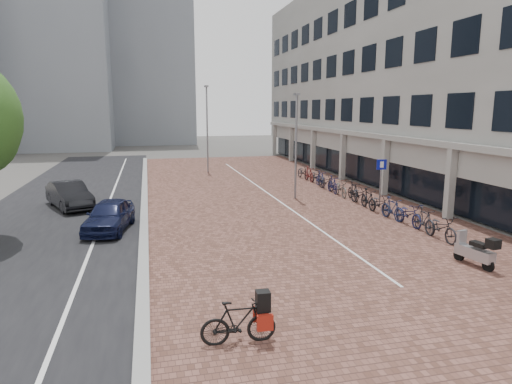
{
  "coord_description": "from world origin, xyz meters",
  "views": [
    {
      "loc": [
        -4.8,
        -14.01,
        5.14
      ],
      "look_at": [
        0.0,
        6.0,
        1.3
      ],
      "focal_mm": 31.72,
      "sensor_mm": 36.0,
      "label": 1
    }
  ],
  "objects_px": {
    "scooter_front": "(475,250)",
    "parking_sign": "(381,175)",
    "car_navy": "(109,215)",
    "hero_bike": "(238,322)",
    "car_dark": "(69,195)"
  },
  "relations": [
    {
      "from": "hero_bike",
      "to": "parking_sign",
      "type": "xyz_separation_m",
      "value": [
        9.93,
        11.97,
        1.18
      ]
    },
    {
      "from": "parking_sign",
      "to": "scooter_front",
      "type": "bearing_deg",
      "value": -93.55
    },
    {
      "from": "scooter_front",
      "to": "parking_sign",
      "type": "bearing_deg",
      "value": 71.21
    },
    {
      "from": "car_navy",
      "to": "scooter_front",
      "type": "relative_size",
      "value": 2.42
    },
    {
      "from": "car_dark",
      "to": "parking_sign",
      "type": "relative_size",
      "value": 1.65
    },
    {
      "from": "car_dark",
      "to": "car_navy",
      "type": "bearing_deg",
      "value": -88.81
    },
    {
      "from": "car_navy",
      "to": "scooter_front",
      "type": "xyz_separation_m",
      "value": [
        11.98,
        -7.38,
        -0.11
      ]
    },
    {
      "from": "car_dark",
      "to": "hero_bike",
      "type": "distance_m",
      "value": 16.62
    },
    {
      "from": "car_navy",
      "to": "car_dark",
      "type": "relative_size",
      "value": 0.94
    },
    {
      "from": "car_dark",
      "to": "scooter_front",
      "type": "relative_size",
      "value": 2.58
    },
    {
      "from": "hero_bike",
      "to": "parking_sign",
      "type": "height_order",
      "value": "parking_sign"
    },
    {
      "from": "parking_sign",
      "to": "car_navy",
      "type": "bearing_deg",
      "value": -168.0
    },
    {
      "from": "car_dark",
      "to": "hero_bike",
      "type": "xyz_separation_m",
      "value": [
        5.83,
        -15.56,
        -0.16
      ]
    },
    {
      "from": "hero_bike",
      "to": "scooter_front",
      "type": "relative_size",
      "value": 1.05
    },
    {
      "from": "car_navy",
      "to": "car_dark",
      "type": "distance_m",
      "value": 5.62
    }
  ]
}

